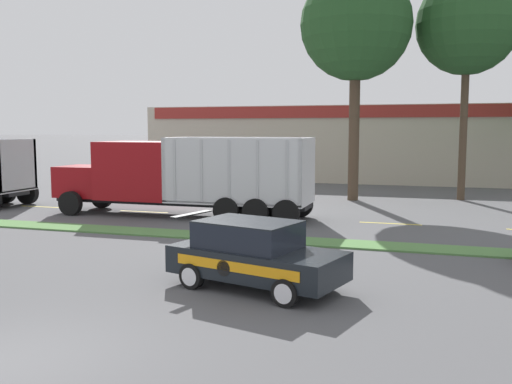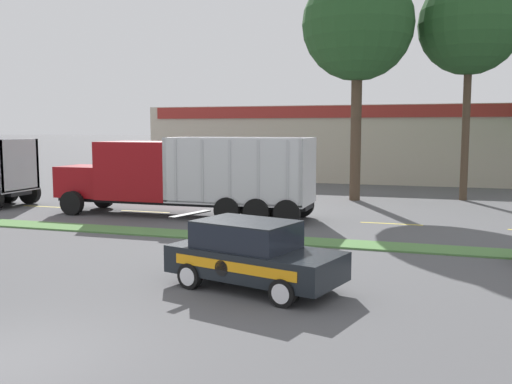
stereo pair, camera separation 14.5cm
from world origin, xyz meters
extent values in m
cube|color=#517F42|center=(0.00, 11.02, 0.03)|extent=(120.00, 1.30, 0.06)
cube|color=yellow|center=(-11.30, 15.67, 0.00)|extent=(2.40, 0.14, 0.01)
cube|color=yellow|center=(-5.90, 15.67, 0.00)|extent=(2.40, 0.14, 0.01)
cube|color=yellow|center=(-0.50, 15.67, 0.00)|extent=(2.40, 0.14, 0.01)
cube|color=yellow|center=(4.90, 15.67, 0.00)|extent=(2.40, 0.14, 0.01)
cube|color=black|center=(-3.87, 15.00, 0.61)|extent=(11.25, 1.36, 0.18)
cube|color=maroon|center=(-8.40, 15.00, 1.37)|extent=(2.19, 2.03, 1.35)
cube|color=#B7B7BC|center=(-9.52, 15.00, 1.37)|extent=(0.06, 1.73, 1.15)
cube|color=maroon|center=(-5.67, 15.00, 1.93)|extent=(3.27, 2.48, 2.46)
cube|color=black|center=(-7.32, 15.00, 2.36)|extent=(0.04, 2.10, 1.11)
cylinder|color=silver|center=(-3.93, 14.20, 2.64)|extent=(0.14, 0.14, 1.42)
cube|color=silver|center=(-1.14, 15.00, 0.76)|extent=(5.79, 2.48, 0.12)
cube|color=silver|center=(-3.95, 15.00, 2.05)|extent=(0.16, 2.48, 2.59)
cube|color=silver|center=(1.68, 15.00, 2.05)|extent=(0.16, 2.48, 2.59)
cube|color=silver|center=(-1.14, 13.84, 2.05)|extent=(5.79, 0.16, 2.59)
cube|color=silver|center=(-1.14, 16.16, 2.05)|extent=(5.79, 0.16, 2.59)
cube|color=#BCBCC1|center=(-3.45, 13.74, 2.05)|extent=(0.10, 0.04, 2.47)
cube|color=#BCBCC1|center=(-2.29, 13.74, 2.05)|extent=(0.10, 0.04, 2.47)
cube|color=#BCBCC1|center=(-1.14, 13.74, 2.05)|extent=(0.10, 0.04, 2.47)
cube|color=#BCBCC1|center=(0.02, 13.74, 2.05)|extent=(0.10, 0.04, 2.47)
cube|color=#BCBCC1|center=(1.18, 13.74, 2.05)|extent=(0.10, 0.04, 2.47)
cylinder|color=black|center=(-8.40, 13.78, 0.52)|extent=(1.03, 0.30, 1.03)
cylinder|color=black|center=(-8.40, 16.22, 0.52)|extent=(1.03, 0.30, 1.03)
cylinder|color=black|center=(1.16, 13.78, 0.52)|extent=(1.03, 0.30, 1.03)
cylinder|color=black|center=(1.16, 16.22, 0.52)|extent=(1.03, 0.30, 1.03)
cylinder|color=black|center=(-0.06, 13.78, 0.52)|extent=(1.03, 0.30, 1.03)
cylinder|color=black|center=(-0.06, 16.22, 0.52)|extent=(1.03, 0.30, 1.03)
cylinder|color=black|center=(-1.27, 13.78, 0.52)|extent=(1.03, 0.30, 1.03)
cylinder|color=black|center=(-1.27, 16.22, 0.52)|extent=(1.03, 0.30, 1.03)
cube|color=#ADADB2|center=(-12.17, 15.10, 2.01)|extent=(0.16, 2.56, 2.41)
cylinder|color=black|center=(-12.69, 16.36, 0.57)|extent=(1.14, 0.30, 1.14)
cylinder|color=black|center=(-14.02, 16.36, 0.57)|extent=(1.14, 0.30, 1.14)
cube|color=black|center=(2.59, 5.37, 0.63)|extent=(4.37, 2.79, 0.64)
cube|color=black|center=(2.36, 5.44, 1.24)|extent=(2.56, 2.10, 0.59)
cube|color=black|center=(2.36, 5.44, 1.55)|extent=(2.56, 2.10, 0.04)
cube|color=black|center=(0.74, 5.89, 1.59)|extent=(0.57, 1.41, 0.03)
cube|color=orange|center=(2.35, 4.51, 0.69)|extent=(3.12, 0.89, 0.23)
cylinder|color=black|center=(2.06, 4.59, 0.63)|extent=(0.34, 0.10, 0.35)
cylinder|color=black|center=(3.57, 4.22, 0.30)|extent=(0.64, 0.36, 0.61)
cylinder|color=silver|center=(3.54, 4.12, 0.30)|extent=(0.41, 0.13, 0.42)
cylinder|color=black|center=(4.03, 5.84, 0.30)|extent=(0.64, 0.36, 0.61)
cylinder|color=silver|center=(4.06, 5.95, 0.30)|extent=(0.41, 0.13, 0.42)
cylinder|color=black|center=(1.16, 4.90, 0.30)|extent=(0.64, 0.36, 0.61)
cylinder|color=silver|center=(1.13, 4.80, 0.30)|extent=(0.41, 0.13, 0.42)
cylinder|color=black|center=(1.61, 6.52, 0.30)|extent=(0.64, 0.36, 0.61)
cylinder|color=silver|center=(1.64, 6.62, 0.30)|extent=(0.41, 0.13, 0.42)
cube|color=#BCB29E|center=(-1.16, 37.32, 2.65)|extent=(25.57, 12.00, 5.29)
cube|color=maroon|center=(-1.16, 31.27, 4.84)|extent=(24.29, 0.10, 0.80)
cylinder|color=#473828|center=(2.47, 22.73, 3.70)|extent=(0.55, 0.55, 7.39)
sphere|color=#234C23|center=(2.47, 22.73, 8.94)|extent=(5.63, 5.63, 5.63)
cylinder|color=#473828|center=(7.86, 24.47, 3.79)|extent=(0.39, 0.39, 7.58)
sphere|color=#234C23|center=(7.86, 24.47, 8.99)|extent=(5.13, 5.13, 5.13)
camera|label=1|loc=(6.42, -6.98, 3.69)|focal=40.00mm
camera|label=2|loc=(6.56, -6.94, 3.69)|focal=40.00mm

